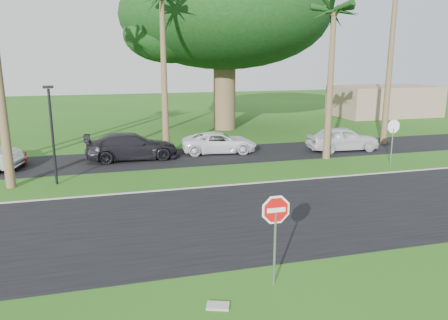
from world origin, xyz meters
TOP-DOWN VIEW (x-y plane):
  - ground at (0.00, 0.00)m, footprint 120.00×120.00m
  - road at (0.00, 2.00)m, footprint 120.00×8.00m
  - parking_strip at (0.00, 12.50)m, footprint 120.00×5.00m
  - curb at (0.00, 6.05)m, footprint 120.00×0.12m
  - stop_sign_near at (0.50, -3.00)m, footprint 1.05×0.07m
  - stop_sign_far at (12.00, 8.00)m, footprint 1.05×0.07m
  - palm_right_near at (9.00, 10.00)m, footprint 5.00×5.00m
  - canopy_tree at (6.00, 22.00)m, footprint 16.50×16.50m
  - streetlight_right at (-6.00, 8.50)m, footprint 0.45×0.25m
  - building_far at (24.00, 26.00)m, footprint 10.00×6.00m
  - car_dark at (-2.19, 12.71)m, footprint 5.39×2.30m
  - car_minivan at (3.23, 13.11)m, footprint 4.87×2.66m
  - car_pickup at (11.03, 11.66)m, footprint 4.64×2.05m
  - utility_slab at (-1.22, -3.68)m, footprint 0.64×0.52m

SIDE VIEW (x-z plane):
  - ground at x=0.00m, z-range 0.00..0.00m
  - road at x=0.00m, z-range 0.00..0.02m
  - parking_strip at x=0.00m, z-range 0.00..0.02m
  - curb at x=0.00m, z-range 0.00..0.06m
  - utility_slab at x=-1.22m, z-range 0.00..0.06m
  - car_minivan at x=3.23m, z-range 0.00..1.30m
  - car_dark at x=-2.19m, z-range 0.00..1.55m
  - car_pickup at x=11.03m, z-range 0.00..1.55m
  - building_far at x=24.00m, z-range 0.00..3.00m
  - stop_sign_near at x=0.50m, z-range 0.46..3.09m
  - stop_sign_far at x=12.00m, z-range 0.46..3.09m
  - streetlight_right at x=-6.00m, z-range 0.33..4.97m
  - palm_right_near at x=9.00m, z-range 3.44..12.94m
  - canopy_tree at x=6.00m, z-range 2.39..15.51m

